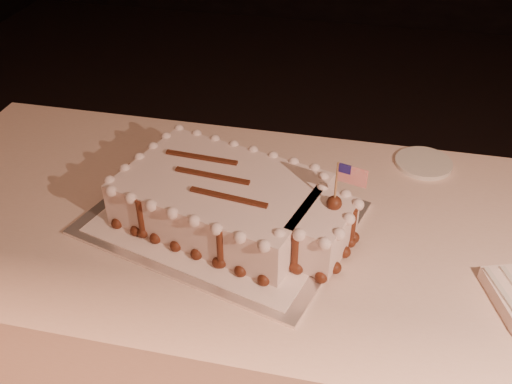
% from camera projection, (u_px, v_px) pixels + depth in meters
% --- Properties ---
extents(banquet_table, '(2.40, 0.80, 0.75)m').
position_uv_depth(banquet_table, '(382.00, 350.00, 1.47)').
color(banquet_table, beige).
rests_on(banquet_table, ground).
extents(cake_board, '(0.66, 0.57, 0.01)m').
position_uv_depth(cake_board, '(222.00, 218.00, 1.31)').
color(cake_board, white).
rests_on(cake_board, banquet_table).
extents(doily, '(0.59, 0.51, 0.00)m').
position_uv_depth(doily, '(222.00, 216.00, 1.30)').
color(doily, white).
rests_on(doily, cake_board).
extents(sheet_cake, '(0.56, 0.41, 0.21)m').
position_uv_depth(sheet_cake, '(233.00, 202.00, 1.26)').
color(sheet_cake, white).
rests_on(sheet_cake, doily).
extents(side_plate, '(0.15, 0.15, 0.01)m').
position_uv_depth(side_plate, '(424.00, 163.00, 1.49)').
color(side_plate, silver).
rests_on(side_plate, banquet_table).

